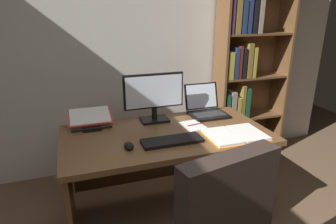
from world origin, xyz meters
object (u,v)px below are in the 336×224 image
keyboard (172,141)px  notepad (193,126)px  reading_stand_with_book (90,118)px  pen (196,124)px  monitor (154,97)px  open_binder (235,135)px  bookshelf (245,58)px  desk (163,153)px  computer_mouse (129,146)px  laptop (206,108)px

keyboard → notepad: 0.34m
reading_stand_with_book → notepad: size_ratio=1.58×
notepad → pen: pen is taller
monitor → open_binder: size_ratio=1.16×
bookshelf → open_binder: (-0.69, -1.02, -0.36)m
monitor → reading_stand_with_book: (-0.50, 0.06, -0.14)m
pen → desk: bearing=175.4°
bookshelf → reading_stand_with_book: 1.75m
keyboard → open_binder: 0.47m
notepad → monitor: bearing=139.5°
desk → keyboard: size_ratio=3.61×
desk → bookshelf: (1.14, 0.72, 0.58)m
keyboard → pen: (0.27, 0.22, 0.00)m
desk → computer_mouse: (-0.31, -0.25, 0.22)m
keyboard → notepad: size_ratio=2.00×
open_binder → laptop: bearing=90.0°
open_binder → pen: open_binder is taller
desk → notepad: notepad is taller
monitor → notepad: size_ratio=2.33×
bookshelf → computer_mouse: (-1.46, -0.97, -0.35)m
computer_mouse → open_binder: bearing=-3.7°
desk → laptop: (0.46, 0.20, 0.26)m
bookshelf → reading_stand_with_book: bearing=-164.4°
keyboard → pen: size_ratio=3.00×
computer_mouse → reading_stand_with_book: bearing=112.2°
bookshelf → reading_stand_with_book: (-1.66, -0.46, -0.31)m
desk → keyboard: 0.33m
bookshelf → laptop: bearing=-143.0°
monitor → pen: bearing=-38.4°
open_binder → desk: bearing=147.5°
keyboard → reading_stand_with_book: bearing=135.2°
desk → computer_mouse: 0.46m
bookshelf → monitor: size_ratio=4.66×
desk → computer_mouse: size_ratio=14.58×
bookshelf → open_binder: bearing=-124.3°
laptop → keyboard: 0.65m
pen → keyboard: bearing=-140.6°
computer_mouse → bookshelf: bearing=33.5°
laptop → open_binder: (-0.01, -0.50, -0.04)m
keyboard → open_binder: same height
monitor → computer_mouse: bearing=-124.2°
desk → notepad: (0.24, -0.02, 0.21)m
laptop → open_binder: size_ratio=0.75×
computer_mouse → open_binder: size_ratio=0.25×
monitor → laptop: 0.49m
reading_stand_with_book → pen: bearing=-19.6°
computer_mouse → reading_stand_with_book: reading_stand_with_book is taller
laptop → open_binder: bearing=-90.7°
keyboard → computer_mouse: bearing=180.0°
reading_stand_with_book → notepad: (0.76, -0.28, -0.05)m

